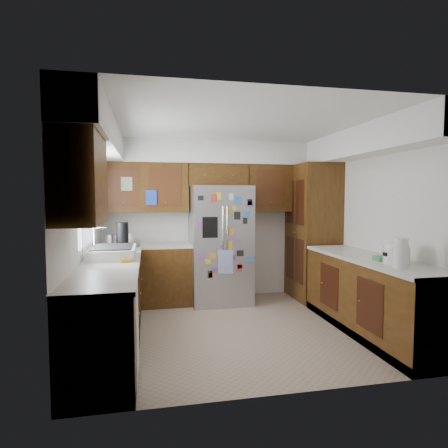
% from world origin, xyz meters
% --- Properties ---
extents(floor, '(3.60, 3.60, 0.00)m').
position_xyz_m(floor, '(0.00, 0.00, 0.00)').
color(floor, tan).
rests_on(floor, ground).
extents(room_shell, '(3.64, 3.24, 2.52)m').
position_xyz_m(room_shell, '(-0.11, 0.36, 1.82)').
color(room_shell, silver).
rests_on(room_shell, ground).
extents(left_counter_run, '(1.36, 3.20, 0.92)m').
position_xyz_m(left_counter_run, '(-1.36, 0.03, 0.43)').
color(left_counter_run, '#3B250B').
rests_on(left_counter_run, ground).
extents(right_counter_run, '(0.63, 2.25, 0.92)m').
position_xyz_m(right_counter_run, '(1.50, -0.47, 0.42)').
color(right_counter_run, '#3B250B').
rests_on(right_counter_run, ground).
extents(pantry, '(0.60, 0.90, 2.15)m').
position_xyz_m(pantry, '(1.50, 1.15, 1.07)').
color(pantry, '#3B250B').
rests_on(pantry, ground).
extents(fridge, '(0.90, 0.79, 1.80)m').
position_xyz_m(fridge, '(-0.00, 1.20, 0.90)').
color(fridge, '#A6A6AC').
rests_on(fridge, ground).
extents(bridge_cabinet, '(0.96, 0.34, 0.35)m').
position_xyz_m(bridge_cabinet, '(0.00, 1.43, 1.98)').
color(bridge_cabinet, '#3B250B').
rests_on(bridge_cabinet, fridge).
extents(fridge_top_items, '(0.71, 0.32, 0.30)m').
position_xyz_m(fridge_top_items, '(0.05, 1.44, 2.28)').
color(fridge_top_items, '#273AAD').
rests_on(fridge_top_items, bridge_cabinet).
extents(sink_assembly, '(0.52, 0.74, 0.37)m').
position_xyz_m(sink_assembly, '(-1.50, 0.10, 0.99)').
color(sink_assembly, white).
rests_on(sink_assembly, left_counter_run).
extents(left_counter_clutter, '(0.38, 0.83, 0.38)m').
position_xyz_m(left_counter_clutter, '(-1.45, 0.88, 1.05)').
color(left_counter_clutter, black).
rests_on(left_counter_clutter, left_counter_run).
extents(rice_cooker, '(0.28, 0.27, 0.24)m').
position_xyz_m(rice_cooker, '(1.50, -0.92, 1.04)').
color(rice_cooker, white).
rests_on(rice_cooker, right_counter_run).
extents(paper_towel, '(0.13, 0.13, 0.30)m').
position_xyz_m(paper_towel, '(1.38, -1.15, 1.07)').
color(paper_towel, white).
rests_on(paper_towel, right_counter_run).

